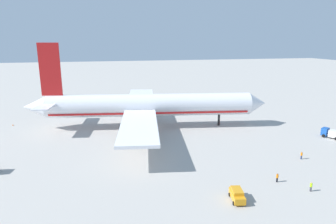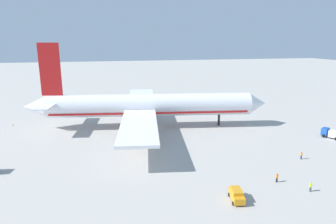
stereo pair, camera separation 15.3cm
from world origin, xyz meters
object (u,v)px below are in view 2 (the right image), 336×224
(ground_worker_2, at_px, (311,187))
(airliner, at_px, (146,106))
(service_truck_0, at_px, (332,133))
(traffic_cone_4, at_px, (13,125))
(baggage_cart_0, at_px, (245,101))
(traffic_cone_1, at_px, (39,108))
(traffic_cone_3, at_px, (65,103))
(service_van, at_px, (237,195))
(ground_worker_1, at_px, (277,178))
(traffic_cone_0, at_px, (233,107))
(ground_worker_3, at_px, (301,155))

(ground_worker_2, bearing_deg, airliner, 115.77)
(airliner, relative_size, service_truck_0, 13.44)
(ground_worker_2, xyz_separation_m, traffic_cone_4, (-63.24, 57.16, -0.62))
(baggage_cart_0, xyz_separation_m, traffic_cone_1, (-84.84, 6.54, -0.44))
(service_truck_0, distance_m, ground_worker_2, 35.23)
(airliner, relative_size, traffic_cone_3, 134.89)
(service_van, bearing_deg, ground_worker_1, 22.25)
(service_van, xyz_separation_m, baggage_cart_0, (39.62, 72.75, -0.32))
(baggage_cart_0, distance_m, traffic_cone_4, 90.02)
(baggage_cart_0, height_order, traffic_cone_0, baggage_cart_0)
(traffic_cone_0, relative_size, traffic_cone_1, 1.00)
(ground_worker_3, bearing_deg, traffic_cone_4, 148.20)
(ground_worker_3, relative_size, traffic_cone_0, 3.21)
(ground_worker_2, bearing_deg, service_truck_0, 42.81)
(airliner, height_order, traffic_cone_1, airliner)
(service_van, relative_size, traffic_cone_4, 8.20)
(airliner, bearing_deg, ground_worker_3, -47.60)
(ground_worker_2, distance_m, ground_worker_3, 15.26)
(service_truck_0, xyz_separation_m, service_van, (-40.08, -23.71, -0.32))
(traffic_cone_4, bearing_deg, ground_worker_3, -31.80)
(service_van, bearing_deg, ground_worker_2, -0.92)
(service_van, bearing_deg, service_truck_0, 30.61)
(service_truck_0, height_order, traffic_cone_3, service_truck_0)
(traffic_cone_3, bearing_deg, ground_worker_3, -51.57)
(baggage_cart_0, xyz_separation_m, ground_worker_1, (-29.22, -68.49, 0.20))
(airliner, xyz_separation_m, traffic_cone_1, (-37.19, 33.39, -6.54))
(service_van, distance_m, ground_worker_2, 14.24)
(traffic_cone_3, bearing_deg, service_van, -67.19)
(ground_worker_3, relative_size, traffic_cone_1, 3.21)
(service_van, bearing_deg, traffic_cone_0, 65.13)
(airliner, distance_m, traffic_cone_4, 42.93)
(ground_worker_1, bearing_deg, ground_worker_3, 35.84)
(baggage_cart_0, xyz_separation_m, ground_worker_3, (-17.41, -59.97, 0.19))
(traffic_cone_0, xyz_separation_m, traffic_cone_4, (-78.75, -7.25, 0.00))
(airliner, bearing_deg, baggage_cart_0, 29.41)
(ground_worker_1, relative_size, ground_worker_3, 1.02)
(service_truck_0, xyz_separation_m, traffic_cone_3, (-76.58, 63.07, -1.07))
(service_van, xyz_separation_m, ground_worker_1, (10.40, 4.26, -0.11))
(service_van, relative_size, ground_worker_3, 2.56)
(service_van, distance_m, ground_worker_1, 11.24)
(traffic_cone_4, bearing_deg, traffic_cone_1, 80.40)
(service_van, distance_m, baggage_cart_0, 82.84)
(baggage_cart_0, height_order, ground_worker_3, ground_worker_3)
(airliner, height_order, baggage_cart_0, airliner)
(ground_worker_1, bearing_deg, airliner, 113.88)
(airliner, relative_size, ground_worker_1, 41.35)
(service_truck_0, bearing_deg, traffic_cone_4, 159.55)
(service_truck_0, bearing_deg, airliner, 155.25)
(traffic_cone_3, bearing_deg, baggage_cart_0, -10.44)
(ground_worker_2, distance_m, traffic_cone_3, 100.72)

